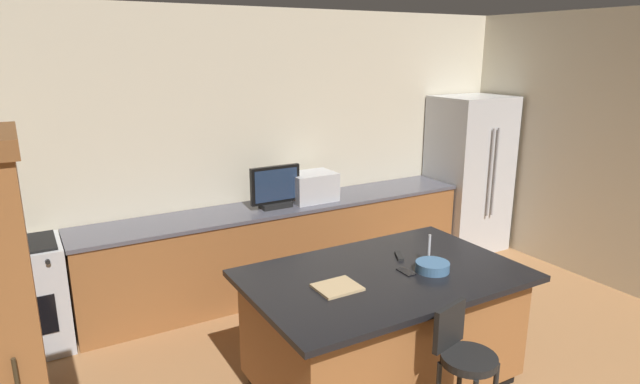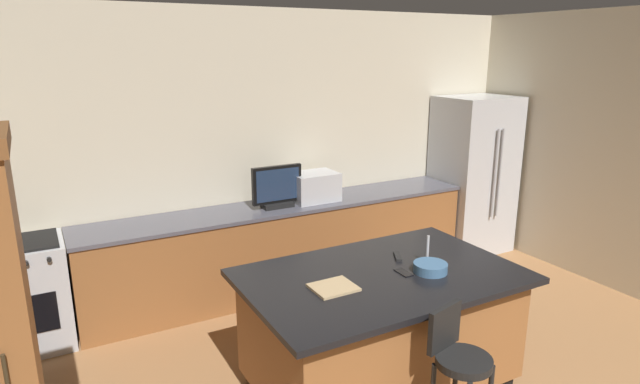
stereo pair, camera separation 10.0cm
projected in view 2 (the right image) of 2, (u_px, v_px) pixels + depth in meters
wall_back at (276, 149)px, 5.71m from camera, size 6.42×0.12×2.87m
counter_back at (287, 246)px, 5.61m from camera, size 4.17×0.62×0.92m
kitchen_island at (380, 328)px, 3.97m from camera, size 2.00×1.28×0.90m
refrigerator at (473, 175)px, 6.61m from camera, size 0.88×0.75×1.92m
range_oven at (22, 296)px, 4.47m from camera, size 0.73×0.63×0.94m
microwave at (314, 187)px, 5.60m from camera, size 0.48×0.36×0.30m
tv_monitor at (277, 188)px, 5.34m from camera, size 0.52×0.16×0.43m
sink_faucet_back at (270, 192)px, 5.48m from camera, size 0.02×0.02×0.24m
sink_faucet_island at (428, 249)px, 4.02m from camera, size 0.02×0.02×0.22m
bar_stool_center at (458, 371)px, 3.23m from camera, size 0.35×0.37×0.97m
fruit_bowl at (430, 268)px, 3.87m from camera, size 0.25×0.25×0.07m
cell_phone at (403, 273)px, 3.86m from camera, size 0.07×0.15×0.01m
tv_remote at (398, 256)px, 4.14m from camera, size 0.12×0.17×0.02m
cutting_board at (333, 287)px, 3.61m from camera, size 0.30×0.25×0.02m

